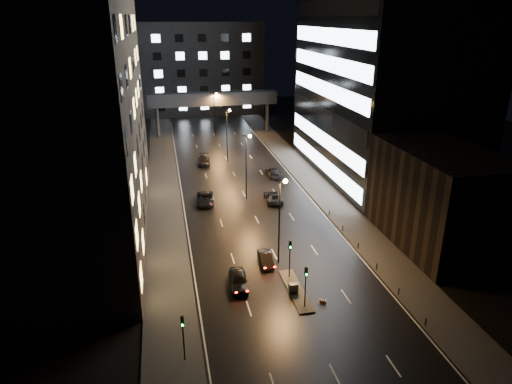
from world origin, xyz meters
TOP-DOWN VIEW (x-y plane):
  - ground at (0.00, 40.00)m, footprint 160.00×160.00m
  - sidewalk_left at (-12.50, 35.00)m, footprint 5.00×110.00m
  - sidewalk_right at (12.50, 35.00)m, footprint 5.00×110.00m
  - building_left at (-22.50, 24.00)m, footprint 15.00×48.00m
  - building_right_low at (20.00, 9.00)m, footprint 10.00×18.00m
  - building_right_glass at (25.00, 36.00)m, footprint 20.00×36.00m
  - building_far at (0.00, 98.00)m, footprint 34.00×14.00m
  - skybridge at (0.00, 70.00)m, footprint 30.00×3.00m
  - median_island at (0.30, 2.00)m, footprint 1.60×8.00m
  - traffic_signal_near at (0.30, 4.49)m, footprint 0.28×0.34m
  - traffic_signal_far at (0.30, -1.01)m, footprint 0.28×0.34m
  - traffic_signal_corner at (-11.50, -6.01)m, footprint 0.28×0.34m
  - bollard_row at (10.20, 6.50)m, footprint 0.12×25.12m
  - streetlight_near at (0.16, 8.00)m, footprint 1.45×0.50m
  - streetlight_mid_a at (0.16, 28.00)m, footprint 1.45×0.50m
  - streetlight_mid_b at (0.16, 48.00)m, footprint 1.45×0.50m
  - streetlight_far at (0.16, 68.00)m, footprint 1.45×0.50m
  - car_away_a at (-5.34, 4.01)m, footprint 2.11×4.69m
  - car_away_b at (-1.50, 8.02)m, footprint 1.54×3.98m
  - car_away_c at (-6.43, 27.37)m, footprint 2.90×5.57m
  - car_away_d at (-4.64, 47.02)m, footprint 2.56×5.43m
  - car_toward_a at (3.79, 26.05)m, footprint 2.66×5.27m
  - car_toward_b at (6.57, 37.66)m, footprint 2.28×5.12m
  - utility_cabinet at (-0.10, 1.51)m, footprint 0.88×0.53m
  - cone_a at (2.17, -0.45)m, footprint 0.49×0.49m
  - cone_b at (2.45, -0.66)m, footprint 0.43×0.43m

SIDE VIEW (x-z plane):
  - ground at x=0.00m, z-range 0.00..0.00m
  - sidewalk_left at x=-12.50m, z-range 0.00..0.15m
  - sidewalk_right at x=12.50m, z-range 0.00..0.15m
  - median_island at x=0.30m, z-range 0.00..0.15m
  - cone_a at x=2.17m, z-range 0.00..0.52m
  - cone_b at x=2.45m, z-range 0.00..0.55m
  - bollard_row at x=10.20m, z-range 0.00..0.90m
  - car_away_b at x=-1.50m, z-range 0.00..1.29m
  - utility_cabinet at x=-0.10m, z-range 0.15..1.23m
  - car_toward_a at x=3.79m, z-range 0.00..1.43m
  - car_toward_b at x=6.57m, z-range 0.00..1.46m
  - car_away_c at x=-6.43m, z-range 0.00..1.50m
  - car_away_d at x=-4.64m, z-range 0.00..1.53m
  - car_away_a at x=-5.34m, z-range 0.00..1.56m
  - traffic_signal_corner at x=-11.50m, z-range 0.74..5.14m
  - traffic_signal_near at x=0.30m, z-range 0.89..5.29m
  - traffic_signal_far at x=0.30m, z-range 0.89..5.29m
  - building_right_low at x=20.00m, z-range 0.00..12.00m
  - streetlight_near at x=0.16m, z-range 1.42..11.57m
  - streetlight_mid_a at x=0.16m, z-range 1.42..11.57m
  - streetlight_mid_b at x=0.16m, z-range 1.42..11.57m
  - streetlight_far at x=0.16m, z-range 1.42..11.57m
  - skybridge at x=0.00m, z-range 3.34..13.34m
  - building_far at x=0.00m, z-range 0.00..25.00m
  - building_left at x=-22.50m, z-range 0.00..40.00m
  - building_right_glass at x=25.00m, z-range 0.00..45.00m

